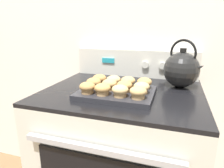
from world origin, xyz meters
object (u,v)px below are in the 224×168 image
Objects in this scene: muffin_r1_c3 at (142,88)px; tea_kettle at (182,69)px; muffin_r1_c1 at (109,84)px; muffin_r2_c3 at (144,83)px; muffin_r2_c1 at (114,80)px; muffin_r0_c3 at (138,92)px; muffin_r0_c0 at (87,88)px; muffin_r1_c2 at (125,86)px; muffin_r0_c1 at (103,89)px; muffin_r1_c0 at (94,83)px; muffin_r0_c2 at (120,91)px; stove_range at (122,162)px; muffin_r2_c0 at (100,79)px; muffin_r2_c2 at (128,81)px; muffin_pan at (117,93)px.

tea_kettle reaches higher than muffin_r1_c3.
muffin_r2_c3 is at bearing 26.73° from muffin_r1_c1.
muffin_r1_c3 is 0.30m from tea_kettle.
muffin_r2_c1 is 0.37m from tea_kettle.
muffin_r0_c0 is at bearing -179.38° from muffin_r0_c3.
muffin_r1_c1 is 0.07m from muffin_r2_c1.
muffin_r2_c1 is at bearing 153.42° from muffin_r1_c3.
muffin_r0_c3 and muffin_r1_c2 have the same top height.
muffin_r1_c1 is at bearing -144.67° from tea_kettle.
muffin_r1_c1 is 1.00× the size of muffin_r1_c2.
muffin_r0_c1 is at bearing -91.11° from muffin_r2_c1.
muffin_r1_c3 is at bearing -1.24° from muffin_r1_c0.
tea_kettle is (0.17, 0.31, 0.05)m from muffin_r0_c3.
muffin_r0_c0 is 0.11m from muffin_r1_c1.
muffin_r0_c2 and muffin_r2_c3 have the same top height.
muffin_r1_c3 is (0.16, 0.08, 0.00)m from muffin_r0_c1.
muffin_r0_c1 and muffin_r2_c1 have the same top height.
stove_range is 12.17× the size of muffin_r0_c1.
muffin_r0_c0 is 1.00× the size of muffin_r0_c3.
muffin_r1_c2 is at bearing 89.52° from muffin_r0_c2.
tea_kettle is at bearing 20.64° from muffin_r2_c0.
muffin_r1_c1 is 0.11m from muffin_r2_c2.
muffin_r1_c2 is 1.00× the size of muffin_r2_c1.
muffin_r1_c0 is at bearing 91.89° from muffin_r0_c0.
muffin_r1_c0 is 0.25m from muffin_r2_c3.
muffin_r1_c2 is at bearing -137.05° from tea_kettle.
stove_range is 0.52m from muffin_r1_c0.
muffin_r2_c3 is (0.24, 0.00, 0.00)m from muffin_r2_c0.
tea_kettle is at bearing 37.55° from muffin_r0_c0.
muffin_r1_c1 and muffin_r2_c0 have the same top height.
tea_kettle is at bearing 50.83° from muffin_r0_c2.
muffin_r2_c3 is 0.24m from tea_kettle.
muffin_r2_c3 is (0.24, 0.08, 0.00)m from muffin_r1_c0.
muffin_r1_c0 is at bearing -136.85° from muffin_r2_c1.
muffin_r0_c2 and muffin_r2_c2 have the same top height.
muffin_r1_c3 is (0.24, -0.01, 0.00)m from muffin_r1_c0.
muffin_r0_c0 is 1.00× the size of muffin_r1_c2.
muffin_r2_c0 is 0.15m from muffin_r2_c2.
muffin_r0_c2 is at bearing -137.86° from muffin_r1_c3.
muffin_r2_c1 and muffin_r2_c3 have the same top height.
muffin_r0_c0 and muffin_r1_c2 have the same top height.
muffin_r0_c3 is 0.11m from muffin_r1_c2.
muffin_r0_c2 is 1.00× the size of muffin_r2_c0.
muffin_r2_c1 is at bearing 43.15° from muffin_r1_c0.
muffin_r2_c2 is (0.07, 0.08, 0.00)m from muffin_r1_c1.
muffin_r1_c1 is at bearing 85.93° from muffin_r0_c1.
muffin_r1_c0 is 0.24m from muffin_r1_c3.
muffin_r1_c0 is at bearing 133.47° from muffin_r0_c1.
muffin_r1_c2 is at bearing -1.04° from muffin_pan.
muffin_r0_c1 is 1.00× the size of muffin_r2_c3.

